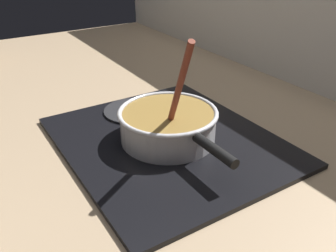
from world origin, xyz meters
The scene contains 6 objects.
ground centered at (0.00, 0.00, -0.02)m, with size 2.40×1.60×0.04m, color #9E8466.
backsplash_wall centered at (0.00, 0.79, 0.28)m, with size 2.40×0.02×0.55m, color silver.
hob_plate centered at (0.06, 0.21, 0.01)m, with size 0.56×0.48×0.01m, color black.
burner_ring centered at (0.06, 0.21, 0.02)m, with size 0.20×0.20×0.01m, color #592D0C.
spare_burner centered at (-0.12, 0.21, 0.01)m, with size 0.17×0.17×0.01m, color #262628.
cooking_pan centered at (0.06, 0.21, 0.05)m, with size 0.36×0.24×0.28m.
Camera 1 is at (0.71, -0.20, 0.46)m, focal length 38.76 mm.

